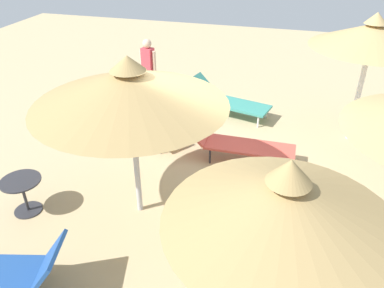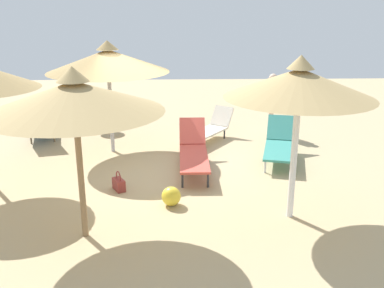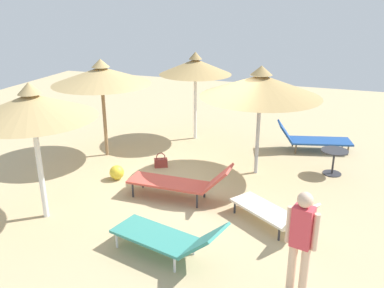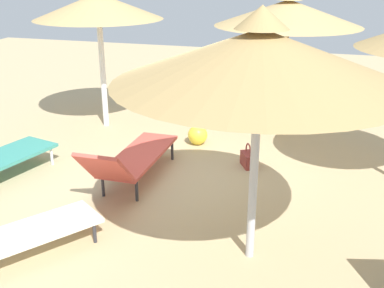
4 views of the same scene
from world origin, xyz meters
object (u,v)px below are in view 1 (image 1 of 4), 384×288
at_px(parasol_umbrella_back, 373,36).
at_px(beach_ball, 329,180).
at_px(person_standing_near_right, 148,67).
at_px(lounge_chair_center, 235,142).
at_px(handbag, 286,211).
at_px(side_table_round, 23,190).
at_px(lounge_chair_far_left, 147,121).
at_px(lounge_chair_far_right, 227,100).
at_px(parasol_umbrella_near_left, 285,203).
at_px(parasol_umbrella_edge, 130,88).

bearing_deg(parasol_umbrella_back, beach_ball, -103.45).
distance_m(parasol_umbrella_back, person_standing_near_right, 5.28).
bearing_deg(lounge_chair_center, handbag, -52.85).
distance_m(lounge_chair_center, handbag, 1.92).
bearing_deg(handbag, person_standing_near_right, 135.47).
height_order(parasol_umbrella_back, lounge_chair_center, parasol_umbrella_back).
bearing_deg(side_table_round, lounge_chair_center, 39.04).
height_order(parasol_umbrella_back, side_table_round, parasol_umbrella_back).
height_order(lounge_chair_far_left, lounge_chair_far_right, lounge_chair_far_right).
xyz_separation_m(parasol_umbrella_near_left, side_table_round, (-4.14, 1.45, -1.80)).
relative_size(parasol_umbrella_back, handbag, 6.97).
bearing_deg(parasol_umbrella_edge, parasol_umbrella_back, 44.47).
xyz_separation_m(parasol_umbrella_near_left, lounge_chair_far_right, (-1.58, 6.03, -1.84)).
distance_m(lounge_chair_far_right, handbag, 3.97).
bearing_deg(lounge_chair_far_right, beach_ball, -46.32).
relative_size(parasol_umbrella_edge, handbag, 7.30).
distance_m(person_standing_near_right, side_table_round, 4.84).
xyz_separation_m(lounge_chair_center, person_standing_near_right, (-2.70, 2.27, 0.55)).
xyz_separation_m(person_standing_near_right, handbag, (3.85, -3.79, -0.85)).
bearing_deg(lounge_chair_center, beach_ball, -14.08).
bearing_deg(side_table_round, parasol_umbrella_back, 36.98).
relative_size(lounge_chair_far_right, handbag, 5.46).
height_order(lounge_chair_far_left, beach_ball, lounge_chair_far_left).
distance_m(side_table_round, beach_ball, 5.39).
bearing_deg(parasol_umbrella_near_left, parasol_umbrella_edge, 138.99).
distance_m(lounge_chair_center, beach_ball, 1.94).
distance_m(lounge_chair_center, side_table_round, 4.00).
bearing_deg(lounge_chair_far_right, handbag, -64.61).
relative_size(lounge_chair_center, handbag, 5.80).
xyz_separation_m(person_standing_near_right, side_table_round, (-0.41, -4.79, -0.54)).
height_order(lounge_chair_far_left, person_standing_near_right, person_standing_near_right).
xyz_separation_m(lounge_chair_center, side_table_round, (-3.11, -2.52, 0.01)).
xyz_separation_m(parasol_umbrella_back, handbag, (-1.21, -3.11, -2.19)).
distance_m(parasol_umbrella_near_left, side_table_round, 4.74).
bearing_deg(handbag, lounge_chair_far_right, 115.39).
relative_size(lounge_chair_far_right, person_standing_near_right, 1.28).
bearing_deg(lounge_chair_far_left, parasol_umbrella_back, 13.71).
distance_m(parasol_umbrella_near_left, handbag, 3.24).
relative_size(lounge_chair_far_left, handbag, 4.53).
relative_size(person_standing_near_right, beach_ball, 4.78).
bearing_deg(parasol_umbrella_edge, handbag, 10.65).
bearing_deg(lounge_chair_far_left, beach_ball, -13.89).
distance_m(parasol_umbrella_back, parasol_umbrella_near_left, 5.73).
bearing_deg(lounge_chair_far_left, person_standing_near_right, 109.09).
distance_m(lounge_chair_far_left, lounge_chair_far_right, 2.19).
bearing_deg(parasol_umbrella_near_left, lounge_chair_far_right, 104.69).
height_order(parasol_umbrella_edge, handbag, parasol_umbrella_edge).
bearing_deg(parasol_umbrella_back, person_standing_near_right, 172.39).
height_order(parasol_umbrella_back, lounge_chair_far_left, parasol_umbrella_back).
bearing_deg(parasol_umbrella_back, lounge_chair_far_right, 170.93).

